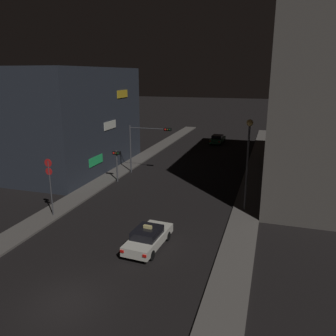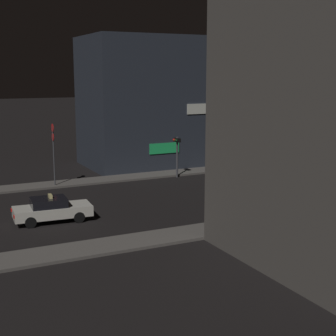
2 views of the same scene
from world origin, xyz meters
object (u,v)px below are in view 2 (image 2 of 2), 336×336
at_px(taxi, 52,209).
at_px(traffic_light_left_kerb, 177,148).
at_px(traffic_light_overhead, 227,129).
at_px(sign_pole_left, 53,148).
at_px(street_lamp_near_block, 223,132).

distance_m(taxi, traffic_light_left_kerb, 14.87).
distance_m(traffic_light_overhead, traffic_light_left_kerb, 4.37).
distance_m(sign_pole_left, street_lamp_near_block, 15.75).
relative_size(taxi, street_lamp_near_block, 0.61).
bearing_deg(traffic_light_left_kerb, sign_pole_left, -95.01).
bearing_deg(street_lamp_near_block, traffic_light_overhead, 146.21).
distance_m(traffic_light_left_kerb, street_lamp_near_block, 14.54).
bearing_deg(taxi, traffic_light_overhead, 111.42).
distance_m(taxi, street_lamp_near_block, 10.82).
xyz_separation_m(taxi, street_lamp_near_block, (5.46, 8.12, 4.63)).
relative_size(traffic_light_overhead, sign_pole_left, 1.18).
height_order(taxi, sign_pole_left, sign_pole_left).
bearing_deg(taxi, sign_pole_left, 165.17).
height_order(traffic_light_overhead, traffic_light_left_kerb, traffic_light_overhead).
relative_size(taxi, traffic_light_overhead, 0.83).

